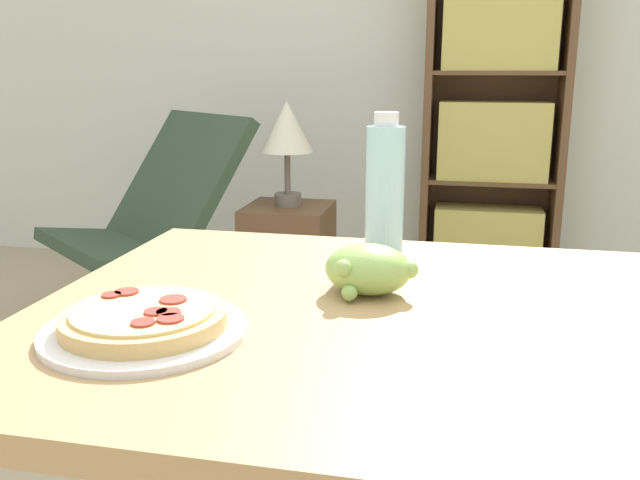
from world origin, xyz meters
name	(u,v)px	position (x,y,z in m)	size (l,w,h in m)	color
wall_back	(458,19)	(0.00, 2.62, 1.30)	(8.00, 0.05, 2.60)	silver
dining_table	(451,394)	(0.07, -0.08, 0.64)	(1.14, 0.77, 0.75)	tan
pizza_on_plate	(145,323)	(-0.30, -0.23, 0.77)	(0.25, 0.25, 0.04)	white
grape_bunch	(368,269)	(-0.05, -0.02, 0.79)	(0.13, 0.11, 0.07)	#93BC5B
drink_bottle	(385,187)	(-0.06, 0.22, 0.87)	(0.07, 0.07, 0.24)	#A3DBEA
lounge_chair_near	(147,260)	(-1.21, 1.57, 0.29)	(0.93, 1.00, 0.88)	slate
bookshelf	(493,136)	(0.20, 2.45, 0.75)	(0.66, 0.29, 1.58)	brown
side_table	(289,267)	(-0.63, 1.68, 0.26)	(0.34, 0.34, 0.52)	brown
table_lamp	(287,132)	(-0.63, 1.68, 0.82)	(0.21, 0.21, 0.42)	#665B51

